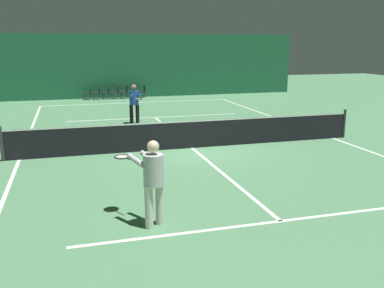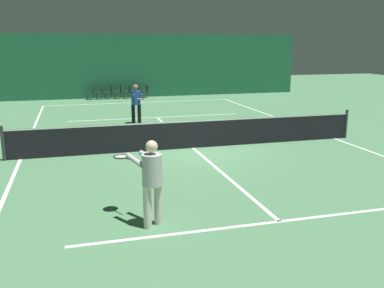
{
  "view_description": "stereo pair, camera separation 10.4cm",
  "coord_description": "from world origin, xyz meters",
  "px_view_note": "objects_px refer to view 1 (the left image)",
  "views": [
    {
      "loc": [
        -3.92,
        -13.56,
        3.47
      ],
      "look_at": [
        -0.99,
        -3.42,
        0.98
      ],
      "focal_mm": 40.0,
      "sensor_mm": 36.0,
      "label": 1
    },
    {
      "loc": [
        -3.82,
        -13.59,
        3.47
      ],
      "look_at": [
        -0.99,
        -3.42,
        0.98
      ],
      "focal_mm": 40.0,
      "sensor_mm": 36.0,
      "label": 2
    }
  ],
  "objects_px": {
    "courtside_chair_1": "(98,92)",
    "courtside_chair_5": "(134,91)",
    "player_near": "(152,177)",
    "tennis_net": "(192,133)",
    "courtside_chair_4": "(125,91)",
    "courtside_chair_0": "(89,92)",
    "courtside_chair_3": "(116,91)",
    "player_far": "(134,101)",
    "courtside_chair_6": "(143,90)",
    "courtside_chair_2": "(107,91)"
  },
  "relations": [
    {
      "from": "courtside_chair_1",
      "to": "courtside_chair_5",
      "type": "bearing_deg",
      "value": 90.0
    },
    {
      "from": "player_near",
      "to": "courtside_chair_5",
      "type": "relative_size",
      "value": 2.03
    },
    {
      "from": "tennis_net",
      "to": "courtside_chair_4",
      "type": "xyz_separation_m",
      "value": [
        -0.4,
        14.12,
        -0.03
      ]
    },
    {
      "from": "tennis_net",
      "to": "courtside_chair_0",
      "type": "height_order",
      "value": "tennis_net"
    },
    {
      "from": "tennis_net",
      "to": "courtside_chair_5",
      "type": "height_order",
      "value": "tennis_net"
    },
    {
      "from": "player_near",
      "to": "courtside_chair_1",
      "type": "distance_m",
      "value": 20.02
    },
    {
      "from": "courtside_chair_1",
      "to": "courtside_chair_3",
      "type": "relative_size",
      "value": 1.0
    },
    {
      "from": "courtside_chair_5",
      "to": "tennis_net",
      "type": "bearing_deg",
      "value": -0.69
    },
    {
      "from": "courtside_chair_0",
      "to": "player_far",
      "type": "bearing_deg",
      "value": 9.48
    },
    {
      "from": "player_near",
      "to": "courtside_chair_6",
      "type": "height_order",
      "value": "player_near"
    },
    {
      "from": "tennis_net",
      "to": "courtside_chair_0",
      "type": "xyz_separation_m",
      "value": [
        -2.69,
        14.12,
        -0.03
      ]
    },
    {
      "from": "player_near",
      "to": "player_far",
      "type": "bearing_deg",
      "value": -35.24
    },
    {
      "from": "tennis_net",
      "to": "courtside_chair_5",
      "type": "distance_m",
      "value": 14.12
    },
    {
      "from": "player_far",
      "to": "courtside_chair_3",
      "type": "bearing_deg",
      "value": 177.16
    },
    {
      "from": "player_far",
      "to": "courtside_chair_6",
      "type": "height_order",
      "value": "player_far"
    },
    {
      "from": "courtside_chair_5",
      "to": "courtside_chair_6",
      "type": "relative_size",
      "value": 1.0
    },
    {
      "from": "player_far",
      "to": "courtside_chair_2",
      "type": "distance_m",
      "value": 9.12
    },
    {
      "from": "courtside_chair_6",
      "to": "courtside_chair_3",
      "type": "bearing_deg",
      "value": -90.0
    },
    {
      "from": "player_far",
      "to": "courtside_chair_6",
      "type": "xyz_separation_m",
      "value": [
        1.92,
        9.09,
        -0.52
      ]
    },
    {
      "from": "tennis_net",
      "to": "courtside_chair_6",
      "type": "distance_m",
      "value": 14.14
    },
    {
      "from": "courtside_chair_6",
      "to": "courtside_chair_1",
      "type": "bearing_deg",
      "value": -90.0
    },
    {
      "from": "tennis_net",
      "to": "courtside_chair_3",
      "type": "xyz_separation_m",
      "value": [
        -0.97,
        14.12,
        -0.03
      ]
    },
    {
      "from": "player_far",
      "to": "courtside_chair_4",
      "type": "bearing_deg",
      "value": 173.56
    },
    {
      "from": "courtside_chair_4",
      "to": "courtside_chair_6",
      "type": "height_order",
      "value": "same"
    },
    {
      "from": "courtside_chair_1",
      "to": "courtside_chair_6",
      "type": "distance_m",
      "value": 2.87
    },
    {
      "from": "player_far",
      "to": "courtside_chair_4",
      "type": "height_order",
      "value": "player_far"
    },
    {
      "from": "player_near",
      "to": "player_far",
      "type": "relative_size",
      "value": 0.99
    },
    {
      "from": "player_near",
      "to": "courtside_chair_5",
      "type": "height_order",
      "value": "player_near"
    },
    {
      "from": "player_near",
      "to": "courtside_chair_1",
      "type": "bearing_deg",
      "value": -29.44
    },
    {
      "from": "courtside_chair_2",
      "to": "courtside_chair_5",
      "type": "height_order",
      "value": "same"
    },
    {
      "from": "player_far",
      "to": "courtside_chair_3",
      "type": "xyz_separation_m",
      "value": [
        0.2,
        9.09,
        -0.52
      ]
    },
    {
      "from": "courtside_chair_3",
      "to": "player_far",
      "type": "bearing_deg",
      "value": -1.26
    },
    {
      "from": "tennis_net",
      "to": "player_far",
      "type": "bearing_deg",
      "value": 103.16
    },
    {
      "from": "player_far",
      "to": "courtside_chair_3",
      "type": "distance_m",
      "value": 9.11
    },
    {
      "from": "courtside_chair_5",
      "to": "courtside_chair_6",
      "type": "height_order",
      "value": "same"
    },
    {
      "from": "player_near",
      "to": "courtside_chair_1",
      "type": "relative_size",
      "value": 2.03
    },
    {
      "from": "player_near",
      "to": "courtside_chair_2",
      "type": "relative_size",
      "value": 2.03
    },
    {
      "from": "courtside_chair_3",
      "to": "courtside_chair_5",
      "type": "height_order",
      "value": "same"
    },
    {
      "from": "courtside_chair_2",
      "to": "courtside_chair_3",
      "type": "xyz_separation_m",
      "value": [
        0.57,
        0.0,
        0.0
      ]
    },
    {
      "from": "courtside_chair_1",
      "to": "courtside_chair_5",
      "type": "relative_size",
      "value": 1.0
    },
    {
      "from": "courtside_chair_0",
      "to": "courtside_chair_6",
      "type": "bearing_deg",
      "value": 90.0
    },
    {
      "from": "courtside_chair_5",
      "to": "player_far",
      "type": "bearing_deg",
      "value": -8.42
    },
    {
      "from": "player_far",
      "to": "courtside_chair_5",
      "type": "height_order",
      "value": "player_far"
    },
    {
      "from": "player_far",
      "to": "courtside_chair_0",
      "type": "relative_size",
      "value": 2.05
    },
    {
      "from": "courtside_chair_0",
      "to": "courtside_chair_3",
      "type": "distance_m",
      "value": 1.72
    },
    {
      "from": "player_far",
      "to": "courtside_chair_6",
      "type": "bearing_deg",
      "value": 166.5
    },
    {
      "from": "tennis_net",
      "to": "courtside_chair_4",
      "type": "distance_m",
      "value": 14.13
    },
    {
      "from": "courtside_chair_4",
      "to": "tennis_net",
      "type": "bearing_deg",
      "value": 1.63
    },
    {
      "from": "courtside_chair_2",
      "to": "courtside_chair_6",
      "type": "xyz_separation_m",
      "value": [
        2.29,
        0.0,
        0.0
      ]
    },
    {
      "from": "courtside_chair_3",
      "to": "player_near",
      "type": "bearing_deg",
      "value": -4.32
    }
  ]
}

